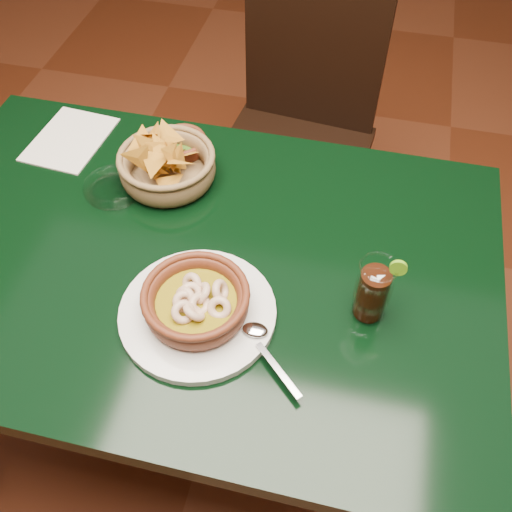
% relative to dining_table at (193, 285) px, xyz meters
% --- Properties ---
extents(ground, '(7.00, 7.00, 0.00)m').
position_rel_dining_table_xyz_m(ground, '(0.00, 0.00, -0.65)').
color(ground, '#471C0C').
rests_on(ground, ground).
extents(dining_table, '(1.20, 0.80, 0.75)m').
position_rel_dining_table_xyz_m(dining_table, '(0.00, 0.00, 0.00)').
color(dining_table, black).
rests_on(dining_table, ground).
extents(dining_chair, '(0.47, 0.47, 0.93)m').
position_rel_dining_table_xyz_m(dining_chair, '(0.10, 0.71, -0.14)').
color(dining_chair, black).
rests_on(dining_chair, ground).
extents(shrimp_plate, '(0.35, 0.28, 0.08)m').
position_rel_dining_table_xyz_m(shrimp_plate, '(0.06, -0.13, 0.13)').
color(shrimp_plate, silver).
rests_on(shrimp_plate, dining_table).
extents(chip_basket, '(0.24, 0.24, 0.16)m').
position_rel_dining_table_xyz_m(chip_basket, '(-0.11, 0.20, 0.14)').
color(chip_basket, olive).
rests_on(chip_basket, dining_table).
extents(guacamole_ramekin, '(0.13, 0.13, 0.05)m').
position_rel_dining_table_xyz_m(guacamole_ramekin, '(-0.11, 0.29, 0.12)').
color(guacamole_ramekin, '#522112').
rests_on(guacamole_ramekin, dining_table).
extents(cola_drink, '(0.13, 0.13, 0.15)m').
position_rel_dining_table_xyz_m(cola_drink, '(0.35, -0.05, 0.16)').
color(cola_drink, white).
rests_on(cola_drink, dining_table).
extents(glass_ashtray, '(0.14, 0.14, 0.03)m').
position_rel_dining_table_xyz_m(glass_ashtray, '(-0.21, 0.13, 0.11)').
color(glass_ashtray, white).
rests_on(glass_ashtray, dining_table).
extents(paper_menu, '(0.17, 0.22, 0.00)m').
position_rel_dining_table_xyz_m(paper_menu, '(-0.38, 0.27, 0.10)').
color(paper_menu, beige).
rests_on(paper_menu, dining_table).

